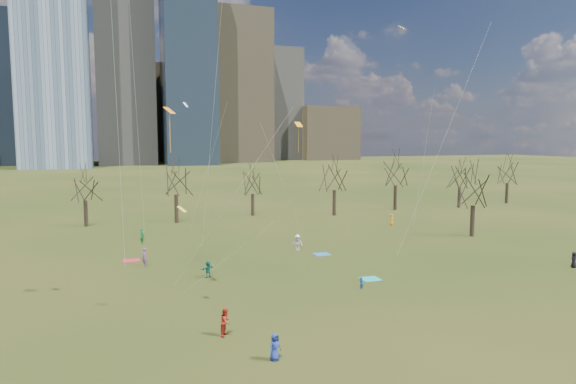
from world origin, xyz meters
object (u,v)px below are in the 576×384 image
object	(u,v)px
person_0	(275,347)
person_2	(226,322)
blanket_teal	(370,279)
blanket_crimson	(131,261)
blanket_navy	(322,254)

from	to	relation	value
person_0	person_2	world-z (taller)	person_2
blanket_teal	person_2	world-z (taller)	person_2
blanket_teal	person_0	size ratio (longest dim) A/B	1.05
blanket_teal	person_2	xyz separation A→B (m)	(-14.41, -8.28, 0.85)
blanket_teal	person_0	xyz separation A→B (m)	(-12.64, -12.62, 0.75)
person_0	person_2	distance (m)	4.69
blanket_teal	blanket_crimson	xyz separation A→B (m)	(-19.11, 13.61, 0.00)
blanket_teal	person_2	distance (m)	16.64
blanket_navy	person_2	distance (m)	23.06
person_2	blanket_navy	bearing A→B (deg)	-1.79
blanket_navy	person_2	bearing A→B (deg)	-127.77
blanket_teal	blanket_navy	distance (m)	9.94
blanket_navy	blanket_crimson	xyz separation A→B (m)	(-18.82, 3.67, 0.00)
blanket_teal	person_0	bearing A→B (deg)	-135.04
blanket_navy	blanket_crimson	world-z (taller)	same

